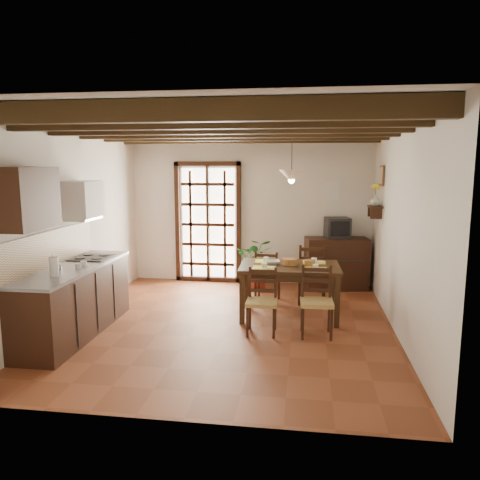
% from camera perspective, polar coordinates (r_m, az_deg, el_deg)
% --- Properties ---
extents(ground_plane, '(5.00, 5.00, 0.00)m').
position_cam_1_polar(ground_plane, '(6.65, -1.36, -10.37)').
color(ground_plane, brown).
extents(room_shell, '(4.52, 5.02, 2.81)m').
position_cam_1_polar(room_shell, '(6.28, -1.42, 5.45)').
color(room_shell, silver).
rests_on(room_shell, ground_plane).
extents(ceiling_beams, '(4.50, 4.34, 0.20)m').
position_cam_1_polar(ceiling_beams, '(6.28, -1.45, 13.43)').
color(ceiling_beams, black).
rests_on(ceiling_beams, room_shell).
extents(french_door, '(1.26, 0.11, 2.32)m').
position_cam_1_polar(french_door, '(8.88, -3.92, 2.39)').
color(french_door, white).
rests_on(french_door, ground_plane).
extents(kitchen_counter, '(0.64, 2.25, 1.38)m').
position_cam_1_polar(kitchen_counter, '(6.56, -19.49, -6.83)').
color(kitchen_counter, black).
rests_on(kitchen_counter, ground_plane).
extents(upper_cabinet, '(0.35, 0.80, 0.70)m').
position_cam_1_polar(upper_cabinet, '(5.79, -24.46, 4.65)').
color(upper_cabinet, black).
rests_on(upper_cabinet, room_shell).
extents(range_hood, '(0.38, 0.60, 0.54)m').
position_cam_1_polar(range_hood, '(6.87, -18.65, 4.62)').
color(range_hood, white).
rests_on(range_hood, room_shell).
extents(counter_items, '(0.50, 1.43, 0.25)m').
position_cam_1_polar(counter_items, '(6.53, -19.35, -2.52)').
color(counter_items, black).
rests_on(counter_items, kitchen_counter).
extents(dining_table, '(1.46, 0.96, 0.78)m').
position_cam_1_polar(dining_table, '(6.87, 6.07, -3.87)').
color(dining_table, '#352111').
rests_on(dining_table, ground_plane).
extents(chair_near_left, '(0.41, 0.39, 0.87)m').
position_cam_1_polar(chair_near_left, '(6.28, 2.66, -8.93)').
color(chair_near_left, '#A88A47').
rests_on(chair_near_left, ground_plane).
extents(chair_near_right, '(0.43, 0.42, 0.91)m').
position_cam_1_polar(chair_near_right, '(6.28, 9.28, -8.94)').
color(chair_near_right, '#A88A47').
rests_on(chair_near_right, ground_plane).
extents(chair_far_left, '(0.42, 0.41, 0.85)m').
position_cam_1_polar(chair_far_left, '(7.69, 3.36, -5.57)').
color(chair_far_left, '#A88A47').
rests_on(chair_far_left, ground_plane).
extents(chair_far_right, '(0.45, 0.43, 0.98)m').
position_cam_1_polar(chair_far_right, '(7.68, 8.74, -5.39)').
color(chair_far_right, '#A88A47').
rests_on(chair_far_right, ground_plane).
extents(table_setting, '(1.04, 0.70, 0.10)m').
position_cam_1_polar(table_setting, '(6.84, 6.09, -2.61)').
color(table_setting, '#FFF328').
rests_on(table_setting, dining_table).
extents(table_bowl, '(0.25, 0.25, 0.05)m').
position_cam_1_polar(table_bowl, '(6.90, 3.96, -2.71)').
color(table_bowl, white).
rests_on(table_bowl, dining_table).
extents(sideboard, '(1.16, 0.67, 0.93)m').
position_cam_1_polar(sideboard, '(8.61, 11.64, -2.81)').
color(sideboard, black).
rests_on(sideboard, ground_plane).
extents(crt_tv, '(0.47, 0.45, 0.35)m').
position_cam_1_polar(crt_tv, '(8.49, 11.78, 1.51)').
color(crt_tv, black).
rests_on(crt_tv, sideboard).
extents(fuse_box, '(0.25, 0.03, 0.32)m').
position_cam_1_polar(fuse_box, '(8.68, 11.19, 5.89)').
color(fuse_box, white).
rests_on(fuse_box, room_shell).
extents(plant_pot, '(0.38, 0.38, 0.23)m').
position_cam_1_polar(plant_pot, '(8.56, 1.85, -5.11)').
color(plant_pot, maroon).
rests_on(plant_pot, ground_plane).
extents(potted_plant, '(1.82, 1.59, 1.91)m').
position_cam_1_polar(potted_plant, '(8.46, 1.87, -2.09)').
color(potted_plant, '#144C19').
rests_on(potted_plant, ground_plane).
extents(wall_shelf, '(0.20, 0.42, 0.20)m').
position_cam_1_polar(wall_shelf, '(7.89, 16.13, 3.64)').
color(wall_shelf, black).
rests_on(wall_shelf, room_shell).
extents(shelf_vase, '(0.15, 0.15, 0.15)m').
position_cam_1_polar(shelf_vase, '(7.88, 16.17, 4.65)').
color(shelf_vase, '#B2BFB2').
rests_on(shelf_vase, wall_shelf).
extents(shelf_flowers, '(0.14, 0.14, 0.36)m').
position_cam_1_polar(shelf_flowers, '(7.87, 16.24, 6.16)').
color(shelf_flowers, '#FFF328').
rests_on(shelf_flowers, shelf_vase).
extents(framed_picture, '(0.03, 0.32, 0.32)m').
position_cam_1_polar(framed_picture, '(7.87, 16.91, 7.53)').
color(framed_picture, brown).
rests_on(framed_picture, room_shell).
extents(pendant_lamp, '(0.36, 0.36, 0.84)m').
position_cam_1_polar(pendant_lamp, '(6.79, 6.30, 7.90)').
color(pendant_lamp, black).
rests_on(pendant_lamp, room_shell).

